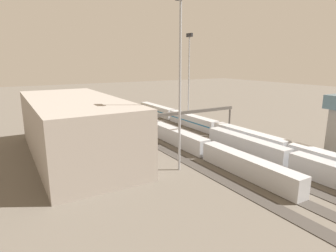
{
  "coord_description": "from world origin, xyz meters",
  "views": [
    {
      "loc": [
        -71.46,
        43.01,
        21.22
      ],
      "look_at": [
        -2.08,
        1.61,
        2.5
      ],
      "focal_mm": 30.19,
      "sensor_mm": 36.0,
      "label": 1
    }
  ],
  "objects": [
    {
      "name": "signal_gantry",
      "position": [
        -13.16,
        0.0,
        7.42
      ],
      "size": [
        0.7,
        25.0,
        8.8
      ],
      "color": "#4C4742",
      "rests_on": "ground_plane"
    },
    {
      "name": "train_on_track_0",
      "position": [
        -10.2,
        -10.0,
        2.02
      ],
      "size": [
        95.6,
        3.06,
        3.8
      ],
      "color": "silver",
      "rests_on": "ground_plane"
    },
    {
      "name": "train_on_track_1",
      "position": [
        -38.47,
        -5.0,
        2.02
      ],
      "size": [
        47.2,
        3.0,
        3.8
      ],
      "color": "#B7BABF",
      "rests_on": "ground_plane"
    },
    {
      "name": "maintenance_shed",
      "position": [
        -7.46,
        29.26,
        6.56
      ],
      "size": [
        44.56,
        18.11,
        13.12
      ],
      "primitive_type": "cube",
      "color": "#9E9389",
      "rests_on": "ground_plane"
    },
    {
      "name": "light_mast_1",
      "position": [
        -27.18,
        14.0,
        20.4
      ],
      "size": [
        2.8,
        0.7,
        32.88
      ],
      "color": "#9EA0A5",
      "rests_on": "ground_plane"
    },
    {
      "name": "ground_plane",
      "position": [
        0.0,
        0.0,
        0.0
      ],
      "size": [
        400.0,
        400.0,
        0.0
      ],
      "primitive_type": "plane",
      "color": "#60594F"
    },
    {
      "name": "light_mast_0",
      "position": [
        8.09,
        -12.67,
        18.87
      ],
      "size": [
        2.8,
        0.7,
        30.04
      ],
      "color": "#9EA0A5",
      "rests_on": "ground_plane"
    },
    {
      "name": "track_bed_2",
      "position": [
        0.0,
        0.0,
        0.06
      ],
      "size": [
        140.0,
        2.8,
        0.12
      ],
      "primitive_type": "cube",
      "color": "#3D3833",
      "rests_on": "ground_plane"
    },
    {
      "name": "track_bed_1",
      "position": [
        0.0,
        -5.0,
        0.06
      ],
      "size": [
        140.0,
        2.8,
        0.12
      ],
      "primitive_type": "cube",
      "color": "#4C443D",
      "rests_on": "ground_plane"
    },
    {
      "name": "track_bed_3",
      "position": [
        0.0,
        5.0,
        0.06
      ],
      "size": [
        140.0,
        2.8,
        0.12
      ],
      "primitive_type": "cube",
      "color": "#3D3833",
      "rests_on": "ground_plane"
    },
    {
      "name": "track_bed_0",
      "position": [
        0.0,
        -10.0,
        0.06
      ],
      "size": [
        140.0,
        2.8,
        0.12
      ],
      "primitive_type": "cube",
      "color": "#4C443D",
      "rests_on": "ground_plane"
    },
    {
      "name": "train_on_track_4",
      "position": [
        27.7,
        10.0,
        2.16
      ],
      "size": [
        10.0,
        3.0,
        5.0
      ],
      "color": "gold",
      "rests_on": "ground_plane"
    },
    {
      "name": "train_on_track_3",
      "position": [
        -12.48,
        5.0,
        2.02
      ],
      "size": [
        71.4,
        3.0,
        3.8
      ],
      "color": "#B7BABF",
      "rests_on": "ground_plane"
    },
    {
      "name": "track_bed_4",
      "position": [
        0.0,
        10.0,
        0.06
      ],
      "size": [
        140.0,
        2.8,
        0.12
      ],
      "primitive_type": "cube",
      "color": "#3D3833",
      "rests_on": "ground_plane"
    }
  ]
}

